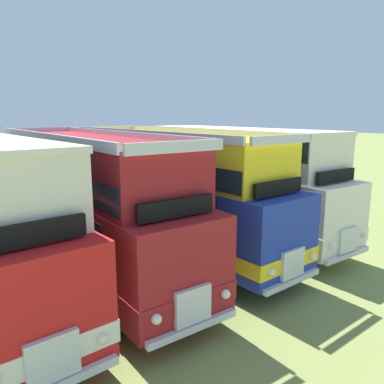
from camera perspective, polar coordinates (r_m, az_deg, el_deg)
The scene contains 4 objects.
ground_plane at distance 13.45m, azimuth -14.81°, elevation -10.93°, with size 200.00×200.00×0.00m, color olive.
bus_third_in_row at distance 12.84m, azimuth -15.50°, elevation -0.98°, with size 2.88×11.57×4.52m.
bus_fourth_in_row at distance 14.35m, azimuth -3.29°, elevation 0.71°, with size 2.75×11.17×4.52m.
bus_fifth_in_row at distance 16.30m, azimuth 6.56°, elevation 2.35°, with size 2.95×10.64×4.49m.
Camera 1 is at (-4.73, -11.53, 5.05)m, focal length 35.66 mm.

